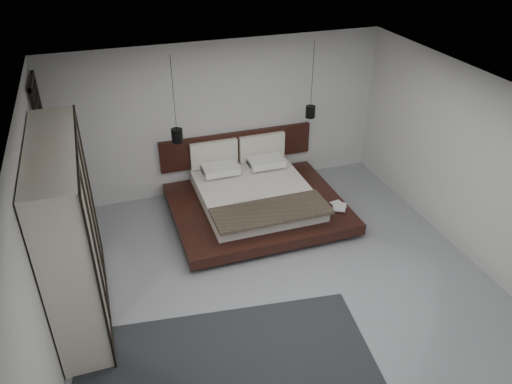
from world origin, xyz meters
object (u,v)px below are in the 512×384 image
object	(u,v)px
pendant_left	(177,135)
lattice_screen	(50,160)
pendant_right	(310,112)
wardrobe	(70,233)
bed	(255,198)

from	to	relation	value
pendant_left	lattice_screen	bearing A→B (deg)	177.82
pendant_right	wardrobe	world-z (taller)	pendant_right
wardrobe	pendant_left	bearing A→B (deg)	47.90
pendant_left	bed	bearing A→B (deg)	-21.50
pendant_left	wardrobe	bearing A→B (deg)	-132.10
lattice_screen	pendant_right	size ratio (longest dim) A/B	1.95
lattice_screen	pendant_left	bearing A→B (deg)	-2.18
lattice_screen	wardrobe	xyz separation A→B (m)	(0.25, -2.02, -0.08)
lattice_screen	pendant_left	distance (m)	2.02
bed	pendant_left	size ratio (longest dim) A/B	2.00
wardrobe	pendant_right	bearing A→B (deg)	25.14
bed	pendant_right	xyz separation A→B (m)	(1.20, 0.47, 1.28)
bed	wardrobe	distance (m)	3.43
pendant_left	wardrobe	world-z (taller)	pendant_left
bed	pendant_left	world-z (taller)	pendant_left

